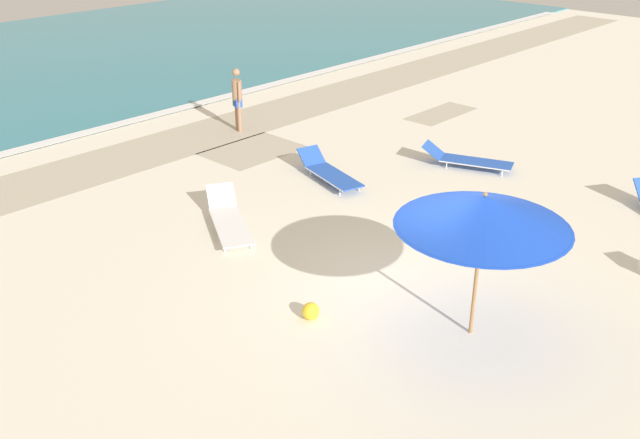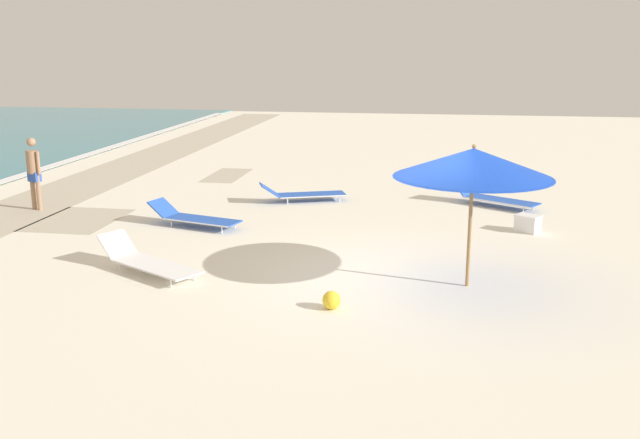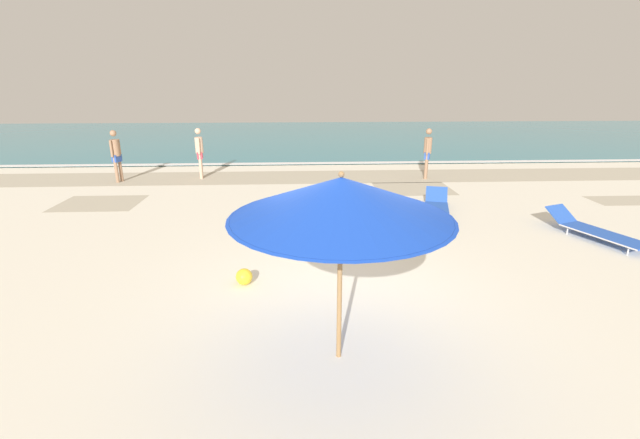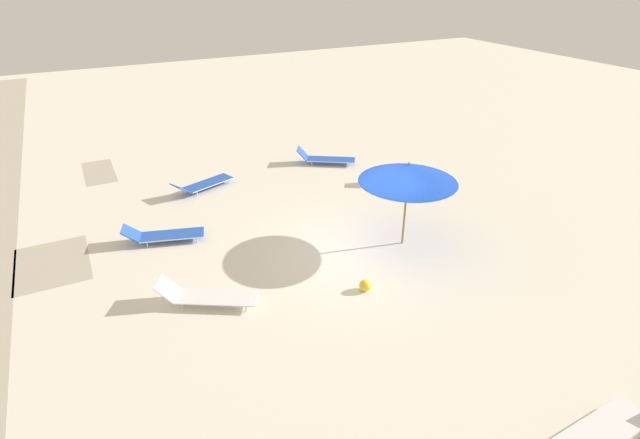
% 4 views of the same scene
% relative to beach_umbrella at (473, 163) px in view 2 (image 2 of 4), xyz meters
% --- Properties ---
extents(ground_plane, '(60.00, 60.00, 0.16)m').
position_rel_beach_umbrella_xyz_m(ground_plane, '(0.15, 1.32, -2.16)').
color(ground_plane, silver).
extents(beach_umbrella, '(2.58, 2.58, 2.39)m').
position_rel_beach_umbrella_xyz_m(beach_umbrella, '(0.00, 0.00, 0.00)').
color(beach_umbrella, '#9E7547').
rests_on(beach_umbrella, ground_plane).
extents(sun_lounger_under_umbrella, '(1.65, 2.24, 0.57)m').
position_rel_beach_umbrella_xyz_m(sun_lounger_under_umbrella, '(-0.22, 5.55, -1.87)').
color(sun_lounger_under_umbrella, white).
rests_on(sun_lounger_under_umbrella, ground_plane).
extents(sun_lounger_beside_umbrella, '(1.18, 2.23, 0.52)m').
position_rel_beach_umbrella_xyz_m(sun_lounger_beside_umbrella, '(3.09, 5.84, -1.87)').
color(sun_lounger_beside_umbrella, blue).
rests_on(sun_lounger_beside_umbrella, ground_plane).
extents(sun_lounger_near_water_left, '(1.34, 2.26, 0.50)m').
position_rel_beach_umbrella_xyz_m(sun_lounger_near_water_left, '(6.01, 3.94, -1.87)').
color(sun_lounger_near_water_left, blue).
rests_on(sun_lounger_near_water_left, ground_plane).
extents(sun_lounger_mid_beach_solo, '(1.68, 2.18, 0.59)m').
position_rel_beach_umbrella_xyz_m(sun_lounger_mid_beach_solo, '(6.28, -0.86, -1.86)').
color(sun_lounger_mid_beach_solo, blue).
rests_on(sun_lounger_mid_beach_solo, ground_plane).
extents(beachgoer_strolling_adult, '(0.27, 0.43, 1.76)m').
position_rel_beach_umbrella_xyz_m(beachgoer_strolling_adult, '(4.05, 10.18, -1.08)').
color(beachgoer_strolling_adult, '#A37A5B').
rests_on(beachgoer_strolling_adult, ground_plane).
extents(beach_ball, '(0.29, 0.29, 0.29)m').
position_rel_beach_umbrella_xyz_m(beach_ball, '(-1.43, 2.08, -1.94)').
color(beach_ball, yellow).
rests_on(beach_ball, ground_plane).
extents(cooler_box, '(0.57, 0.61, 0.37)m').
position_rel_beach_umbrella_xyz_m(cooler_box, '(3.82, -1.41, -1.89)').
color(cooler_box, white).
rests_on(cooler_box, ground_plane).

